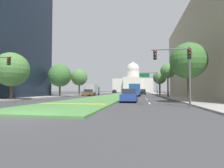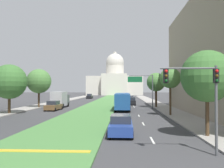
{
  "view_description": "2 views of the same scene",
  "coord_description": "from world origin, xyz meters",
  "px_view_note": "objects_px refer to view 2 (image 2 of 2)",
  "views": [
    {
      "loc": [
        6.43,
        -8.13,
        1.44
      ],
      "look_at": [
        -1.92,
        40.96,
        3.3
      ],
      "focal_mm": 27.3,
      "sensor_mm": 36.0,
      "label": 1
    },
    {
      "loc": [
        5.24,
        -6.79,
        3.89
      ],
      "look_at": [
        2.67,
        44.9,
        4.79
      ],
      "focal_mm": 38.43,
      "sensor_mm": 36.0,
      "label": 2
    }
  ],
  "objects_px": {
    "city_bus": "(122,100)",
    "sedan_midblock": "(54,106)",
    "capitol_building": "(115,81)",
    "box_truck_delivery": "(60,99)",
    "sedan_distant": "(132,101)",
    "street_tree_left_mid": "(9,82)",
    "sedan_far_horizon": "(131,98)",
    "street_tree_right_far": "(156,82)",
    "sedan_very_far": "(90,96)",
    "street_tree_right_mid": "(170,78)",
    "street_tree_left_far": "(39,81)",
    "sedan_lead_stopped": "(121,125)",
    "traffic_light_near_right": "(201,90)",
    "overhead_guide_sign": "(144,84)",
    "street_tree_right_near": "(207,76)"
  },
  "relations": [
    {
      "from": "street_tree_right_near",
      "to": "street_tree_right_far",
      "type": "relative_size",
      "value": 0.98
    },
    {
      "from": "street_tree_right_mid",
      "to": "sedan_midblock",
      "type": "height_order",
      "value": "street_tree_right_mid"
    },
    {
      "from": "overhead_guide_sign",
      "to": "street_tree_right_near",
      "type": "xyz_separation_m",
      "value": [
        2.75,
        -27.24,
        0.22
      ]
    },
    {
      "from": "capitol_building",
      "to": "sedan_very_far",
      "type": "relative_size",
      "value": 7.45
    },
    {
      "from": "street_tree_right_near",
      "to": "box_truck_delivery",
      "type": "height_order",
      "value": "street_tree_right_near"
    },
    {
      "from": "capitol_building",
      "to": "sedan_lead_stopped",
      "type": "height_order",
      "value": "capitol_building"
    },
    {
      "from": "traffic_light_near_right",
      "to": "sedan_very_far",
      "type": "relative_size",
      "value": 1.23
    },
    {
      "from": "sedan_midblock",
      "to": "street_tree_right_far",
      "type": "bearing_deg",
      "value": 21.29
    },
    {
      "from": "sedan_midblock",
      "to": "box_truck_delivery",
      "type": "bearing_deg",
      "value": 94.86
    },
    {
      "from": "street_tree_right_far",
      "to": "sedan_lead_stopped",
      "type": "distance_m",
      "value": 29.66
    },
    {
      "from": "sedan_very_far",
      "to": "box_truck_delivery",
      "type": "distance_m",
      "value": 40.87
    },
    {
      "from": "city_bus",
      "to": "sedan_midblock",
      "type": "bearing_deg",
      "value": -173.14
    },
    {
      "from": "street_tree_right_mid",
      "to": "sedan_distant",
      "type": "height_order",
      "value": "street_tree_right_mid"
    },
    {
      "from": "capitol_building",
      "to": "traffic_light_near_right",
      "type": "height_order",
      "value": "capitol_building"
    },
    {
      "from": "overhead_guide_sign",
      "to": "street_tree_right_mid",
      "type": "bearing_deg",
      "value": -77.87
    },
    {
      "from": "traffic_light_near_right",
      "to": "street_tree_right_far",
      "type": "xyz_separation_m",
      "value": [
        2.0,
        34.57,
        1.28
      ]
    },
    {
      "from": "street_tree_right_far",
      "to": "sedan_distant",
      "type": "height_order",
      "value": "street_tree_right_far"
    },
    {
      "from": "capitol_building",
      "to": "box_truck_delivery",
      "type": "distance_m",
      "value": 92.29
    },
    {
      "from": "traffic_light_near_right",
      "to": "street_tree_left_mid",
      "type": "height_order",
      "value": "street_tree_left_mid"
    },
    {
      "from": "traffic_light_near_right",
      "to": "box_truck_delivery",
      "type": "relative_size",
      "value": 0.81
    },
    {
      "from": "sedan_midblock",
      "to": "sedan_far_horizon",
      "type": "relative_size",
      "value": 1.13
    },
    {
      "from": "capitol_building",
      "to": "overhead_guide_sign",
      "type": "distance_m",
      "value": 93.36
    },
    {
      "from": "sedan_far_horizon",
      "to": "capitol_building",
      "type": "bearing_deg",
      "value": 96.18
    },
    {
      "from": "overhead_guide_sign",
      "to": "street_tree_left_far",
      "type": "relative_size",
      "value": 0.84
    },
    {
      "from": "street_tree_left_far",
      "to": "city_bus",
      "type": "xyz_separation_m",
      "value": [
        16.61,
        -3.92,
        -3.5
      ]
    },
    {
      "from": "sedan_midblock",
      "to": "box_truck_delivery",
      "type": "distance_m",
      "value": 6.3
    },
    {
      "from": "street_tree_left_far",
      "to": "sedan_lead_stopped",
      "type": "height_order",
      "value": "street_tree_left_far"
    },
    {
      "from": "traffic_light_near_right",
      "to": "sedan_far_horizon",
      "type": "relative_size",
      "value": 1.24
    },
    {
      "from": "traffic_light_near_right",
      "to": "sedan_midblock",
      "type": "height_order",
      "value": "traffic_light_near_right"
    },
    {
      "from": "capitol_building",
      "to": "sedan_very_far",
      "type": "distance_m",
      "value": 51.93
    },
    {
      "from": "street_tree_right_mid",
      "to": "city_bus",
      "type": "bearing_deg",
      "value": 127.26
    },
    {
      "from": "city_bus",
      "to": "traffic_light_near_right",
      "type": "bearing_deg",
      "value": -80.62
    },
    {
      "from": "street_tree_right_far",
      "to": "sedan_very_far",
      "type": "distance_m",
      "value": 44.36
    },
    {
      "from": "overhead_guide_sign",
      "to": "street_tree_left_mid",
      "type": "bearing_deg",
      "value": -151.27
    },
    {
      "from": "street_tree_left_far",
      "to": "sedan_lead_stopped",
      "type": "distance_m",
      "value": 31.69
    },
    {
      "from": "street_tree_left_mid",
      "to": "street_tree_left_far",
      "type": "xyz_separation_m",
      "value": [
        0.26,
        11.72,
        0.41
      ]
    },
    {
      "from": "city_bus",
      "to": "sedan_distant",
      "type": "bearing_deg",
      "value": 80.65
    },
    {
      "from": "capitol_building",
      "to": "sedan_lead_stopped",
      "type": "relative_size",
      "value": 6.71
    },
    {
      "from": "street_tree_right_mid",
      "to": "street_tree_left_far",
      "type": "xyz_separation_m",
      "value": [
        -23.37,
        12.81,
        -0.02
      ]
    },
    {
      "from": "sedan_distant",
      "to": "street_tree_left_mid",
      "type": "bearing_deg",
      "value": -132.45
    },
    {
      "from": "traffic_light_near_right",
      "to": "sedan_very_far",
      "type": "distance_m",
      "value": 76.36
    },
    {
      "from": "capitol_building",
      "to": "sedan_far_horizon",
      "type": "bearing_deg",
      "value": -83.82
    },
    {
      "from": "sedan_far_horizon",
      "to": "street_tree_left_far",
      "type": "bearing_deg",
      "value": -126.61
    },
    {
      "from": "sedan_distant",
      "to": "city_bus",
      "type": "xyz_separation_m",
      "value": [
        -2.13,
        -12.97,
        0.92
      ]
    },
    {
      "from": "box_truck_delivery",
      "to": "city_bus",
      "type": "bearing_deg",
      "value": -20.77
    },
    {
      "from": "street_tree_right_far",
      "to": "box_truck_delivery",
      "type": "height_order",
      "value": "street_tree_right_far"
    },
    {
      "from": "sedan_midblock",
      "to": "traffic_light_near_right",
      "type": "bearing_deg",
      "value": -58.38
    },
    {
      "from": "sedan_far_horizon",
      "to": "city_bus",
      "type": "relative_size",
      "value": 0.38
    },
    {
      "from": "sedan_midblock",
      "to": "sedan_lead_stopped",
      "type": "bearing_deg",
      "value": -60.46
    },
    {
      "from": "street_tree_left_mid",
      "to": "sedan_lead_stopped",
      "type": "distance_m",
      "value": 22.86
    }
  ]
}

